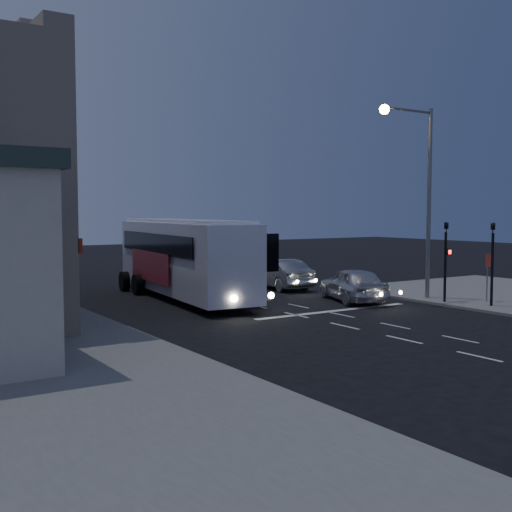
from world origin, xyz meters
TOP-DOWN VIEW (x-y plane):
  - ground at (0.00, 0.00)m, footprint 120.00×120.00m
  - road_markings at (1.29, 3.31)m, footprint 8.00×30.55m
  - tour_bus at (-1.62, 9.09)m, footprint 3.98×12.83m
  - car_suv at (4.68, 3.80)m, footprint 3.34×5.14m
  - car_sedan_a at (4.65, 9.91)m, footprint 2.15×5.08m
  - car_sedan_b at (4.27, 14.68)m, footprint 3.43×5.59m
  - car_sedan_c at (3.73, 20.92)m, footprint 3.31×6.05m
  - traffic_signal_main at (7.60, 0.78)m, footprint 0.25×0.35m
  - traffic_signal_side at (8.30, -1.20)m, footprint 0.18×0.15m
  - regulatory_sign at (9.30, -0.24)m, footprint 0.45×0.12m
  - streetlight at (7.34, 2.20)m, footprint 3.32×0.44m
  - street_tree at (-8.21, 15.02)m, footprint 4.00×4.00m

SIDE VIEW (x-z plane):
  - ground at x=0.00m, z-range 0.00..0.00m
  - road_markings at x=1.29m, z-range 0.00..0.01m
  - car_sedan_b at x=4.27m, z-range 0.00..1.51m
  - car_sedan_c at x=3.73m, z-range 0.00..1.61m
  - car_suv at x=4.68m, z-range 0.00..1.63m
  - car_sedan_a at x=4.65m, z-range 0.00..1.63m
  - regulatory_sign at x=9.30m, z-range 0.50..2.70m
  - tour_bus at x=-1.62m, z-range 0.16..4.03m
  - traffic_signal_main at x=7.60m, z-range 0.37..4.47m
  - traffic_signal_side at x=8.30m, z-range 0.37..4.47m
  - street_tree at x=-8.21m, z-range 1.40..7.60m
  - streetlight at x=7.34m, z-range 1.23..10.23m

